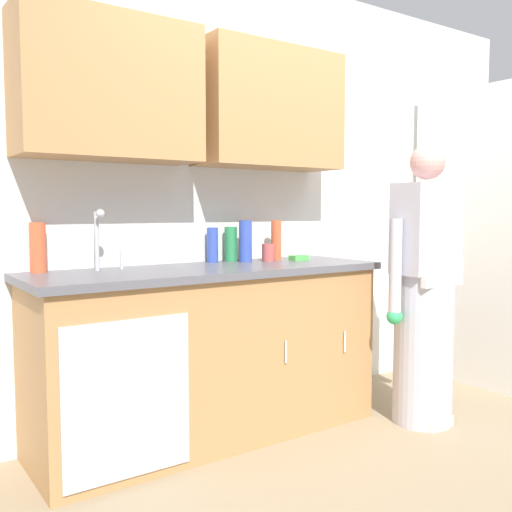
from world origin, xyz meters
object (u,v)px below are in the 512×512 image
Objects in this scene: bottle_cleaner_spray at (245,241)px; sponge at (299,258)px; sink at (115,276)px; bottle_water_short at (213,245)px; bottle_soap at (276,240)px; bottle_dish_liquid at (231,244)px; person_at_sink at (424,306)px; cup_by_sink at (268,253)px; bottle_water_tall at (38,248)px.

sponge is (0.33, -0.10, -0.11)m from bottle_cleaner_spray.
sink is 0.73m from bottle_water_short.
bottle_water_short is 0.42m from bottle_soap.
sponge is (0.38, -0.18, -0.09)m from bottle_dish_liquid.
bottle_dish_liquid is 1.88× the size of sponge.
person_at_sink is 0.79m from sponge.
sponge is at bearing -13.05° from cup_by_sink.
bottle_dish_liquid is (0.81, 0.22, 0.12)m from sink.
bottle_cleaner_spray is 0.10m from bottle_dish_liquid.
bottle_water_tall is 1.31m from cup_by_sink.
bottle_soap is at bearing 7.48° from sink.
bottle_water_short is 0.55m from sponge.
bottle_water_tall reaches higher than bottle_soap.
bottle_soap reaches higher than cup_by_sink.
bottle_cleaner_spray reaches higher than bottle_soap.
cup_by_sink is (-0.67, 0.63, 0.30)m from person_at_sink.
bottle_cleaner_spray is at bearing -25.47° from bottle_water_short.
sponge is at bearing -16.19° from bottle_cleaner_spray.
person_at_sink is 1.29m from bottle_water_short.
sink reaches higher than sponge.
sink reaches higher than bottle_cleaner_spray.
bottle_water_tall reaches higher than bottle_water_short.
bottle_water_short is at bearing 156.50° from cup_by_sink.
person_at_sink is 7.83× the size of bottle_dish_liquid.
sponge is (0.20, -0.05, -0.04)m from cup_by_sink.
bottle_water_tall is at bearing 142.91° from sink.
cup_by_sink is at bearing 136.73° from person_at_sink.
bottle_soap is (0.41, -0.08, 0.02)m from bottle_water_short.
sponge is at bearing 128.78° from person_at_sink.
cup_by_sink is 0.95× the size of sponge.
bottle_dish_liquid is (0.13, -0.00, 0.00)m from bottle_water_short.
cup_by_sink is at bearing -6.24° from bottle_water_tall.
bottle_water_tall reaches higher than bottle_dish_liquid.
bottle_dish_liquid is (1.12, -0.01, -0.02)m from bottle_water_tall.
person_at_sink reaches higher than bottle_dish_liquid.
person_at_sink is at bearing -18.01° from sink.
person_at_sink is at bearing -51.22° from sponge.
bottle_dish_liquid is at bearing 138.06° from person_at_sink.
bottle_cleaner_spray is 0.36m from sponge.
person_at_sink is 2.14m from bottle_water_tall.
bottle_water_tall is at bearing 175.49° from bottle_cleaner_spray.
bottle_water_tall is (-1.96, 0.77, 0.37)m from person_at_sink.
bottle_dish_liquid is at bearing 120.43° from bottle_cleaner_spray.
sink is 4.55× the size of sponge.
bottle_dish_liquid reaches higher than bottle_water_short.
bottle_soap is 2.22× the size of sponge.
bottle_water_tall is (-0.30, 0.23, 0.14)m from sink.
bottle_cleaner_spray is 2.24× the size of sponge.
sponge is (-0.47, 0.58, 0.26)m from person_at_sink.
bottle_cleaner_spray is (-0.80, 0.68, 0.37)m from person_at_sink.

